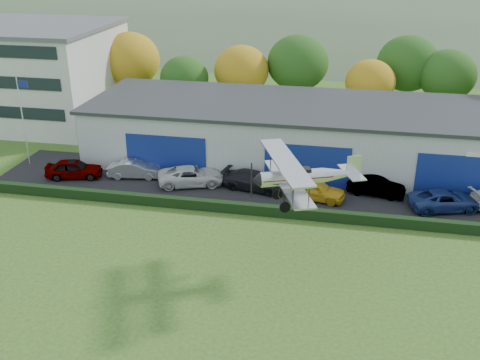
% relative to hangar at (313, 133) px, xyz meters
% --- Properties ---
extents(ground, '(300.00, 300.00, 0.00)m').
position_rel_hangar_xyz_m(ground, '(-5.00, -27.98, -2.66)').
color(ground, '#38551A').
rests_on(ground, ground).
extents(apron, '(48.00, 9.00, 0.05)m').
position_rel_hangar_xyz_m(apron, '(-2.00, -6.98, -2.63)').
color(apron, black).
rests_on(apron, ground).
extents(hedge, '(46.00, 0.60, 0.80)m').
position_rel_hangar_xyz_m(hedge, '(-2.00, -11.78, -2.26)').
color(hedge, black).
rests_on(hedge, ground).
extents(hangar, '(40.60, 12.60, 5.30)m').
position_rel_hangar_xyz_m(hangar, '(0.00, 0.00, 0.00)').
color(hangar, '#B2B7BC').
rests_on(hangar, ground).
extents(office_block, '(20.60, 15.60, 10.40)m').
position_rel_hangar_xyz_m(office_block, '(-33.00, 7.02, 2.56)').
color(office_block, silver).
rests_on(office_block, ground).
extents(flagpole, '(1.05, 0.10, 8.00)m').
position_rel_hangar_xyz_m(flagpole, '(-24.88, -5.98, 2.13)').
color(flagpole, silver).
rests_on(flagpole, ground).
extents(tree_belt, '(75.70, 13.22, 10.12)m').
position_rel_hangar_xyz_m(tree_belt, '(-4.15, 12.64, 2.95)').
color(tree_belt, '#3D2614').
rests_on(tree_belt, ground).
extents(distant_hills, '(430.00, 196.00, 56.00)m').
position_rel_hangar_xyz_m(distant_hills, '(-9.38, 112.02, -15.70)').
color(distant_hills, '#4C6642').
rests_on(distant_hills, ground).
extents(car_0, '(5.03, 2.93, 1.61)m').
position_rel_hangar_xyz_m(car_0, '(-19.56, -8.07, -1.80)').
color(car_0, gray).
rests_on(car_0, apron).
extents(car_1, '(4.69, 2.25, 1.48)m').
position_rel_hangar_xyz_m(car_1, '(-14.51, -6.99, -1.86)').
color(car_1, silver).
rests_on(car_1, apron).
extents(car_2, '(6.04, 4.17, 1.53)m').
position_rel_hangar_xyz_m(car_2, '(-9.32, -7.54, -1.84)').
color(car_2, silver).
rests_on(car_2, apron).
extents(car_3, '(5.51, 3.05, 1.51)m').
position_rel_hangar_xyz_m(car_3, '(-4.12, -7.46, -1.85)').
color(car_3, black).
rests_on(car_3, apron).
extents(car_4, '(4.95, 2.72, 1.59)m').
position_rel_hangar_xyz_m(car_4, '(0.86, -8.34, -1.81)').
color(car_4, gold).
rests_on(car_4, apron).
extents(car_5, '(4.68, 2.30, 1.48)m').
position_rel_hangar_xyz_m(car_5, '(5.57, -6.67, -1.87)').
color(car_5, gray).
rests_on(car_5, apron).
extents(car_6, '(5.86, 3.93, 1.49)m').
position_rel_hangar_xyz_m(car_6, '(10.58, -8.26, -1.86)').
color(car_6, navy).
rests_on(car_6, apron).
extents(biplane, '(6.92, 7.75, 2.94)m').
position_rel_hangar_xyz_m(biplane, '(0.47, -17.35, 3.12)').
color(biplane, silver).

